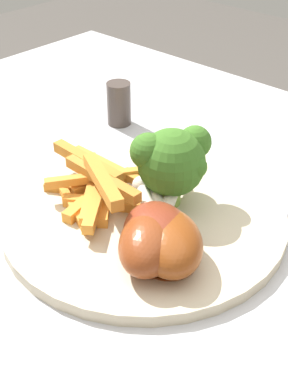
{
  "coord_description": "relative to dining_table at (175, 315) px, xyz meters",
  "views": [
    {
      "loc": [
        -0.25,
        0.32,
        1.07
      ],
      "look_at": [
        0.02,
        0.02,
        0.79
      ],
      "focal_mm": 49.54,
      "sensor_mm": 36.0,
      "label": 1
    }
  ],
  "objects": [
    {
      "name": "dining_table",
      "position": [
        0.0,
        0.0,
        0.0
      ],
      "size": [
        0.97,
        0.67,
        0.76
      ],
      "color": "#B7B7BC",
      "rests_on": "ground_plane"
    },
    {
      "name": "dinner_plate",
      "position": [
        0.02,
        0.02,
        0.14
      ],
      "size": [
        0.27,
        0.27,
        0.01
      ],
      "primitive_type": "cylinder",
      "color": "beige",
      "rests_on": "dining_table"
    },
    {
      "name": "broccoli_floret_front",
      "position": [
        0.01,
        -0.0,
        0.19
      ],
      "size": [
        0.07,
        0.07,
        0.08
      ],
      "color": "#8DB94B",
      "rests_on": "dinner_plate"
    },
    {
      "name": "carrot_fries_pile",
      "position": [
        0.07,
        0.04,
        0.16
      ],
      "size": [
        0.14,
        0.13,
        0.05
      ],
      "color": "orange",
      "rests_on": "dinner_plate"
    },
    {
      "name": "chicken_drumstick_near",
      "position": [
        -0.02,
        0.06,
        0.17
      ],
      "size": [
        0.12,
        0.1,
        0.04
      ],
      "color": "#571B10",
      "rests_on": "dinner_plate"
    },
    {
      "name": "chicken_drumstick_far",
      "position": [
        -0.04,
        0.06,
        0.17
      ],
      "size": [
        0.12,
        0.11,
        0.04
      ],
      "color": "#5B230B",
      "rests_on": "dinner_plate"
    },
    {
      "name": "chicken_drumstick_extra",
      "position": [
        -0.03,
        0.07,
        0.17
      ],
      "size": [
        0.09,
        0.13,
        0.04
      ],
      "color": "#571F0D",
      "rests_on": "dinner_plate"
    },
    {
      "name": "pepper_shaker",
      "position": [
        0.18,
        -0.1,
        0.16
      ],
      "size": [
        0.03,
        0.03,
        0.05
      ],
      "primitive_type": "cylinder",
      "color": "#423833",
      "rests_on": "dining_table"
    }
  ]
}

